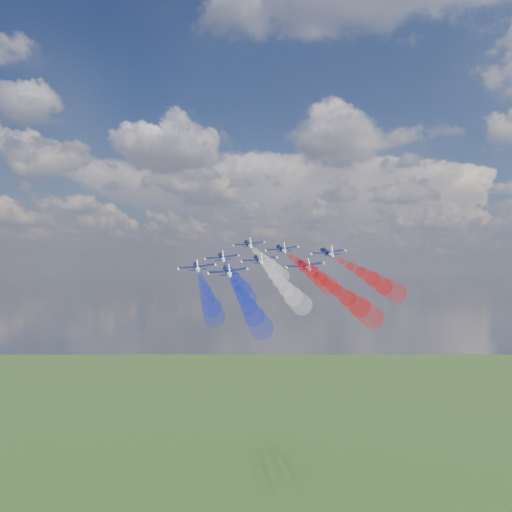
% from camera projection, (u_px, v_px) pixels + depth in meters
% --- Properties ---
extents(jet_lead, '(15.70, 16.93, 7.21)m').
position_uv_depth(jet_lead, '(248.00, 244.00, 175.63)').
color(jet_lead, black).
extents(trail_lead, '(25.14, 37.99, 13.28)m').
position_uv_depth(trail_lead, '(264.00, 260.00, 149.88)').
color(trail_lead, white).
extents(jet_inner_left, '(15.70, 16.93, 7.21)m').
position_uv_depth(jet_inner_left, '(222.00, 257.00, 164.10)').
color(jet_inner_left, black).
extents(trail_inner_left, '(25.14, 37.99, 13.28)m').
position_uv_depth(trail_inner_left, '(234.00, 277.00, 138.35)').
color(trail_inner_left, '#1929D8').
extents(jet_inner_right, '(15.70, 16.93, 7.21)m').
position_uv_depth(jet_inner_right, '(281.00, 249.00, 166.11)').
color(jet_inner_right, black).
extents(trail_inner_right, '(25.14, 37.99, 13.28)m').
position_uv_depth(trail_inner_right, '(304.00, 267.00, 140.35)').
color(trail_inner_right, red).
extents(jet_outer_left, '(15.70, 16.93, 7.21)m').
position_uv_depth(jet_outer_left, '(197.00, 267.00, 149.88)').
color(jet_outer_left, black).
extents(trail_outer_left, '(25.14, 37.99, 13.28)m').
position_uv_depth(trail_outer_left, '(205.00, 291.00, 124.13)').
color(trail_outer_left, '#1929D8').
extents(jet_center_third, '(15.70, 16.93, 7.21)m').
position_uv_depth(jet_center_third, '(259.00, 260.00, 153.51)').
color(jet_center_third, black).
extents(trail_center_third, '(25.14, 37.99, 13.28)m').
position_uv_depth(trail_center_third, '(279.00, 281.00, 127.75)').
color(trail_center_third, white).
extents(jet_outer_right, '(15.70, 16.93, 7.21)m').
position_uv_depth(jet_outer_right, '(327.00, 252.00, 157.08)').
color(jet_outer_right, black).
extents(trail_outer_right, '(25.14, 37.99, 13.28)m').
position_uv_depth(trail_outer_right, '(360.00, 272.00, 131.32)').
color(trail_outer_right, red).
extents(jet_rear_left, '(15.70, 16.93, 7.21)m').
position_uv_depth(jet_rear_left, '(227.00, 271.00, 140.66)').
color(jet_rear_left, black).
extents(trail_rear_left, '(25.14, 37.99, 13.28)m').
position_uv_depth(trail_rear_left, '(243.00, 298.00, 114.91)').
color(trail_rear_left, '#1929D8').
extents(jet_rear_right, '(15.70, 16.93, 7.21)m').
position_uv_depth(jet_rear_right, '(304.00, 265.00, 144.22)').
color(jet_rear_right, black).
extents(trail_rear_right, '(25.14, 37.99, 13.28)m').
position_uv_depth(trail_rear_right, '(336.00, 290.00, 118.46)').
color(trail_rear_right, red).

